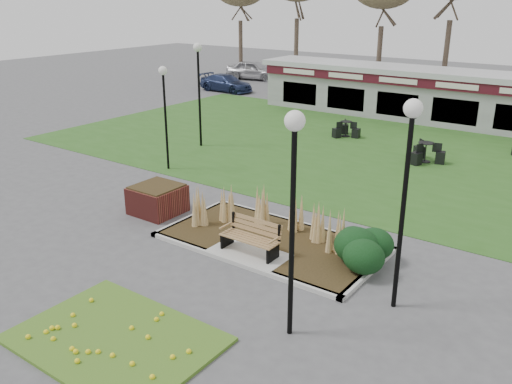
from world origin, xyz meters
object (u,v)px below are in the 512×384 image
Objects in this scene: car_blue at (226,83)px; bistro_set_a at (346,131)px; park_bench at (251,236)px; lamp_post_near_right at (408,161)px; bistro_set_c at (425,155)px; car_silver at (254,70)px; brick_planter at (157,199)px; lamp_post_mid_left at (164,95)px; lamp_post_near_left at (293,178)px; food_pavilion at (464,98)px; lamp_post_far_left at (198,72)px; car_black at (357,86)px.

bistro_set_a is at bearing -116.34° from car_blue.
lamp_post_near_right reaches higher than park_bench.
car_silver is (-20.12, 15.20, 0.49)m from bistro_set_c.
lamp_post_near_right is at bearing -149.58° from car_silver.
lamp_post_mid_left is (-3.09, 3.65, 2.59)m from brick_planter.
car_silver is at bearing 127.09° from lamp_post_near_left.
bistro_set_a is at bearing 69.18° from lamp_post_mid_left.
lamp_post_near_left is 1.00× the size of lamp_post_near_right.
lamp_post_near_left is 2.71m from lamp_post_near_right.
food_pavilion is 5.13× the size of lamp_post_far_left.
food_pavilion reaches higher than car_black.
brick_planter is 29.96m from car_silver.
car_blue is (-18.33, 9.20, 0.31)m from bistro_set_c.
lamp_post_near_right reaches higher than car_blue.
lamp_post_near_left is at bearing -175.81° from car_black.
lamp_post_mid_left reaches higher than bistro_set_a.
brick_planter is 8.48m from lamp_post_near_left.
car_black is at bearing 93.35° from lamp_post_mid_left.
bistro_set_c is 25.22m from car_silver.
bistro_set_c is (5.24, 10.80, -0.17)m from brick_planter.
food_pavilion is 10.02m from car_black.
park_bench reaches higher than brick_planter.
brick_planter is at bearing 171.37° from car_black.
lamp_post_mid_left is 0.98× the size of car_blue.
bistro_set_c is 0.34× the size of car_silver.
car_blue is (-9.99, 16.35, -2.45)m from lamp_post_mid_left.
park_bench is 0.35× the size of lamp_post_near_right.
bistro_set_c is at bearing -162.79° from car_black.
car_blue is (-17.48, 20.75, 0.03)m from park_bench.
bistro_set_c is at bearing -137.77° from car_silver.
lamp_post_near_left reaches higher than car_silver.
lamp_post_mid_left reaches higher than car_blue.
lamp_post_mid_left is at bearing 149.57° from park_bench.
brick_planter reaches higher than bistro_set_a.
car_silver reaches higher than bistro_set_c.
lamp_post_mid_left is at bearing -110.82° from bistro_set_a.
lamp_post_near_right is (1.40, 2.31, 0.02)m from lamp_post_near_left.
car_black is at bearing 125.98° from bistro_set_c.
bistro_set_c is at bearing -115.12° from car_blue.
lamp_post_mid_left is at bearing -162.90° from car_silver.
park_bench is 32.97m from car_silver.
car_black is (10.60, -2.09, -0.13)m from car_silver.
lamp_post_far_left is (-1.31, 3.55, 0.43)m from lamp_post_mid_left.
brick_planter is 12.87m from bistro_set_a.
lamp_post_mid_left is (-7.49, 4.40, 2.48)m from park_bench.
car_silver is at bearing 60.07° from car_black.
bistro_set_c is at bearing -84.11° from food_pavilion.
bistro_set_c is 16.20m from car_black.
food_pavilion reaches higher than brick_planter.
car_silver is (-15.29, 13.14, 0.52)m from bistro_set_a.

